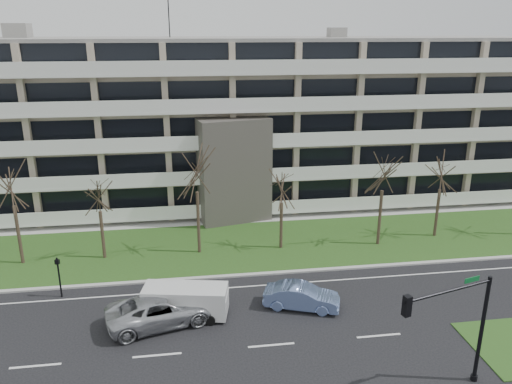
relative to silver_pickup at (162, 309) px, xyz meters
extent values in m
plane|color=black|center=(5.82, -3.02, -0.86)|extent=(160.00, 160.00, 0.00)
cube|color=#2E4918|center=(5.82, 9.98, -0.83)|extent=(90.00, 10.00, 0.06)
cube|color=#B2B2AD|center=(5.82, 4.98, -0.80)|extent=(90.00, 0.35, 0.12)
cube|color=#B2B2AD|center=(5.82, 15.48, -0.82)|extent=(90.00, 2.00, 0.08)
cube|color=white|center=(5.82, 3.48, -0.86)|extent=(90.00, 0.12, 0.01)
cube|color=#BEAA94|center=(5.82, 22.48, 6.64)|extent=(60.00, 12.00, 15.00)
cube|color=gray|center=(5.82, 22.48, 14.29)|extent=(60.50, 12.50, 0.30)
cube|color=#4C4742|center=(5.82, 15.48, 3.64)|extent=(6.39, 3.69, 9.00)
cube|color=black|center=(5.82, 15.28, 1.14)|extent=(4.92, 1.19, 3.50)
cube|color=gray|center=(-12.18, 22.48, 15.04)|extent=(2.00, 2.00, 1.20)
cylinder|color=black|center=(0.82, 22.48, 16.14)|extent=(0.10, 0.10, 3.50)
cube|color=black|center=(5.82, 16.46, 1.24)|extent=(58.00, 0.10, 1.80)
cube|color=white|center=(5.82, 15.78, -0.26)|extent=(58.00, 1.40, 0.22)
cube|color=white|center=(5.82, 15.13, 0.34)|extent=(58.00, 0.08, 1.00)
cube|color=black|center=(5.82, 16.46, 4.24)|extent=(58.00, 0.10, 1.80)
cube|color=white|center=(5.82, 15.78, 2.74)|extent=(58.00, 1.40, 0.22)
cube|color=white|center=(5.82, 15.13, 3.34)|extent=(58.00, 0.08, 1.00)
cube|color=black|center=(5.82, 16.46, 7.24)|extent=(58.00, 0.10, 1.80)
cube|color=white|center=(5.82, 15.78, 5.74)|extent=(58.00, 1.40, 0.22)
cube|color=white|center=(5.82, 15.13, 6.34)|extent=(58.00, 0.08, 1.00)
cube|color=black|center=(5.82, 16.46, 10.24)|extent=(58.00, 0.10, 1.80)
cube|color=white|center=(5.82, 15.78, 8.74)|extent=(58.00, 1.40, 0.22)
cube|color=white|center=(5.82, 15.13, 9.34)|extent=(58.00, 0.08, 1.00)
cube|color=black|center=(5.82, 16.46, 13.24)|extent=(58.00, 0.10, 1.80)
cube|color=white|center=(5.82, 15.78, 11.74)|extent=(58.00, 1.40, 0.22)
cube|color=white|center=(5.82, 15.13, 12.34)|extent=(58.00, 0.08, 1.00)
imported|color=#B8BABF|center=(0.00, 0.00, 0.00)|extent=(6.72, 4.32, 1.72)
imported|color=#7F9BDC|center=(8.27, 0.45, -0.12)|extent=(4.80, 3.00, 1.49)
cube|color=silver|center=(1.37, 0.53, 0.17)|extent=(5.10, 2.70, 1.70)
cube|color=black|center=(1.37, 0.53, 0.66)|extent=(4.72, 2.50, 0.63)
cube|color=silver|center=(3.61, 0.09, 0.03)|extent=(0.64, 1.73, 1.08)
cylinder|color=black|center=(-0.30, -0.05, -0.55)|extent=(0.66, 0.34, 0.63)
cylinder|color=black|center=(0.04, 1.71, -0.55)|extent=(0.66, 0.34, 0.63)
cylinder|color=black|center=(2.69, -0.64, -0.55)|extent=(0.66, 0.34, 0.63)
cylinder|color=black|center=(3.03, 1.12, -0.55)|extent=(0.66, 0.34, 0.63)
cylinder|color=black|center=(14.97, -7.14, -0.72)|extent=(0.33, 0.33, 0.28)
cylinder|color=black|center=(14.97, -7.14, 1.91)|extent=(0.18, 0.18, 5.54)
cylinder|color=black|center=(12.66, -7.78, 4.50)|extent=(4.66, 1.40, 0.13)
cube|color=black|center=(10.52, -8.37, 4.31)|extent=(0.36, 0.36, 0.92)
sphere|color=red|center=(10.52, -8.37, 4.61)|extent=(0.18, 0.18, 0.18)
sphere|color=orange|center=(10.52, -8.37, 4.31)|extent=(0.18, 0.18, 0.18)
sphere|color=green|center=(10.52, -8.37, 4.02)|extent=(0.18, 0.18, 0.18)
cube|color=#0C5926|center=(13.91, -7.43, 4.77)|extent=(0.81, 0.26, 0.23)
cylinder|color=black|center=(-6.38, 3.88, 0.48)|extent=(0.11, 0.11, 2.69)
cube|color=black|center=(-6.38, 3.88, 1.56)|extent=(0.30, 0.26, 0.29)
sphere|color=red|center=(-6.38, 3.88, 1.56)|extent=(0.13, 0.13, 0.13)
cylinder|color=#382B21|center=(-10.18, 9.17, 1.34)|extent=(0.24, 0.24, 4.40)
cylinder|color=#382B21|center=(-4.48, 9.22, 0.97)|extent=(0.24, 0.24, 3.66)
cylinder|color=#382B21|center=(2.46, 9.17, 1.54)|extent=(0.24, 0.24, 4.81)
cylinder|color=#382B21|center=(8.68, 9.09, 0.98)|extent=(0.24, 0.24, 3.68)
cylinder|color=#382B21|center=(16.31, 8.66, 1.35)|extent=(0.24, 0.24, 4.43)
cylinder|color=#382B21|center=(21.50, 9.58, 1.13)|extent=(0.24, 0.24, 3.99)
camera|label=1|loc=(1.74, -25.36, 15.22)|focal=35.00mm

